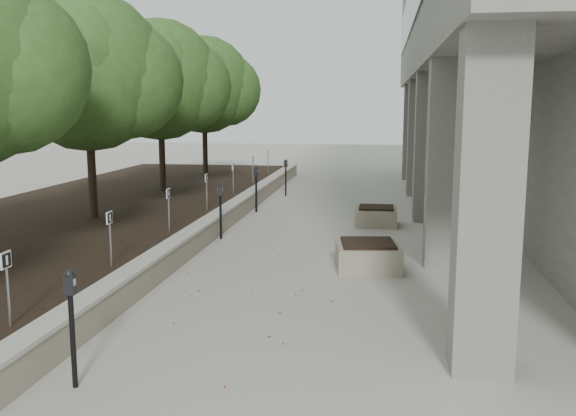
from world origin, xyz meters
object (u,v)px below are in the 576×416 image
Objects in this scene: parking_meter_2 at (72,329)px; parking_meter_5 at (286,178)px; parking_meter_4 at (256,189)px; crabapple_tree_3 at (89,106)px; parking_meter_3 at (221,211)px; planter_back at (376,216)px; crabapple_tree_5 at (204,105)px; planter_front at (368,256)px; crabapple_tree_4 at (160,106)px.

parking_meter_2 reaches higher than parking_meter_5.
parking_meter_4 is at bearing -77.38° from parking_meter_5.
crabapple_tree_3 is 4.15× the size of parking_meter_3.
crabapple_tree_5 is at bearing 131.03° from planter_back.
planter_front is at bearing -61.64° from crabapple_tree_5.
parking_meter_4 is 3.87m from planter_back.
planter_front reaches higher than planter_back.
parking_meter_4 reaches higher than planter_front.
parking_meter_3 is at bearing -84.37° from parking_meter_4.
parking_meter_4 is (3.35, -1.37, -2.43)m from crabapple_tree_4.
crabapple_tree_3 is at bearing -90.00° from crabapple_tree_5.
parking_meter_3 is at bearing 146.10° from planter_front.
planter_back is at bearing -16.46° from parking_meter_4.
planter_front is at bearing -91.36° from planter_back.
crabapple_tree_4 is 3.96× the size of parking_meter_4.
crabapple_tree_3 is 10.00m from crabapple_tree_5.
parking_meter_5 is at bearing 86.90° from parking_meter_2.
parking_meter_5 is 1.19× the size of planter_back.
crabapple_tree_4 is 13.91m from parking_meter_2.
crabapple_tree_5 is 18.72m from parking_meter_2.
parking_meter_3 is (3.25, -10.17, -2.46)m from crabapple_tree_5.
parking_meter_3 is 7.31m from parking_meter_5.
parking_meter_4 is at bearing 47.35° from crabapple_tree_3.
parking_meter_5 reaches higher than planter_back.
parking_meter_3 reaches higher than planter_back.
crabapple_tree_3 is at bearing 159.48° from planter_front.
parking_meter_4 is 7.06m from planter_front.
crabapple_tree_3 and crabapple_tree_4 have the same top height.
crabapple_tree_5 reaches higher than planter_front.
parking_meter_2 is 6.48m from planter_front.
parking_meter_3 is at bearing -57.83° from crabapple_tree_4.
crabapple_tree_5 is at bearing 160.41° from parking_meter_5.
parking_meter_3 is at bearing -3.03° from crabapple_tree_3.
parking_meter_2 is 15.32m from parking_meter_5.
crabapple_tree_5 is 10.86m from planter_back.
crabapple_tree_3 is 5.07× the size of planter_back.
parking_meter_2 is at bearing -81.53° from parking_meter_4.
parking_meter_5 is at bearing -37.88° from crabapple_tree_5.
parking_meter_2 reaches higher than planter_back.
parking_meter_4 is (3.35, -6.37, -2.43)m from crabapple_tree_5.
parking_meter_2 is at bearing -118.83° from planter_front.
crabapple_tree_3 is 4.00× the size of parking_meter_2.
planter_back is (6.87, 2.10, -2.87)m from crabapple_tree_3.
crabapple_tree_5 is 7.59m from parking_meter_4.
planter_back is (6.87, -2.90, -2.87)m from crabapple_tree_4.
crabapple_tree_4 is 4.36m from parking_meter_4.
parking_meter_5 is (0.44, 7.30, -0.02)m from parking_meter_3.
crabapple_tree_3 is 4.25× the size of parking_meter_5.
parking_meter_3 is 4.29m from planter_back.
parking_meter_3 reaches higher than planter_front.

